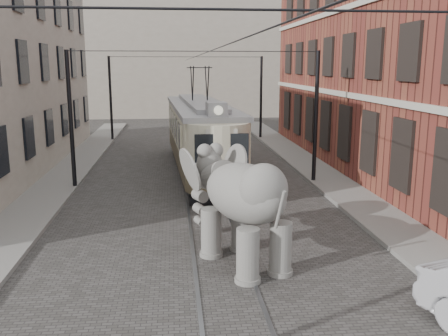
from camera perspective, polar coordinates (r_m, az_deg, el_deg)
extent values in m
plane|color=#43403E|center=(16.49, -1.40, -7.08)|extent=(120.00, 120.00, 0.00)
cube|color=slate|center=(17.94, 18.18, -5.86)|extent=(2.00, 60.00, 0.15)
cube|color=slate|center=(17.25, -23.63, -6.98)|extent=(2.00, 60.00, 0.15)
cube|color=maroon|center=(27.43, 21.02, 12.44)|extent=(8.00, 26.00, 12.00)
cube|color=gray|center=(55.59, -4.81, 13.51)|extent=(28.00, 10.00, 14.00)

